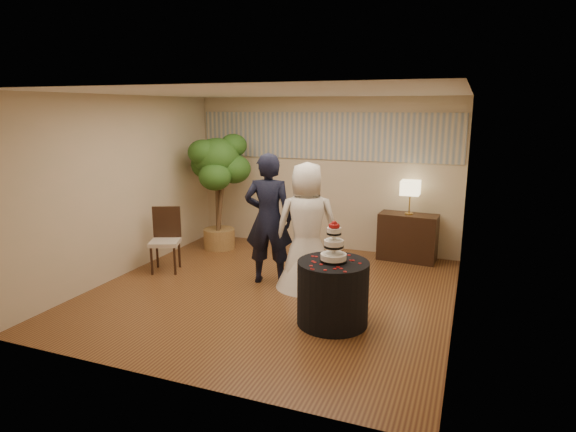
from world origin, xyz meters
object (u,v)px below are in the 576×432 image
at_px(groom, 269,219).
at_px(bride, 307,226).
at_px(table_lamp, 410,198).
at_px(side_chair, 165,240).
at_px(console, 408,237).
at_px(ficus_tree, 218,191).
at_px(cake_table, 333,293).
at_px(wedding_cake, 334,241).

relative_size(groom, bride, 1.06).
bearing_deg(table_lamp, side_chair, -150.62).
bearing_deg(console, ficus_tree, -167.16).
relative_size(cake_table, table_lamp, 1.50).
bearing_deg(bride, side_chair, -16.89).
bearing_deg(bride, wedding_cake, 102.59).
distance_m(wedding_cake, console, 3.03).
bearing_deg(console, cake_table, -96.12).
xyz_separation_m(bride, side_chair, (-2.36, -0.16, -0.42)).
bearing_deg(wedding_cake, cake_table, 0.00).
xyz_separation_m(bride, cake_table, (0.71, -1.07, -0.53)).
xyz_separation_m(bride, table_lamp, (1.22, 1.85, 0.18)).
distance_m(groom, wedding_cake, 1.68).
height_order(wedding_cake, side_chair, wedding_cake).
distance_m(bride, cake_table, 1.39).
height_order(ficus_tree, side_chair, ficus_tree).
bearing_deg(wedding_cake, bride, 123.46).
xyz_separation_m(groom, console, (1.82, 1.86, -0.58)).
height_order(wedding_cake, ficus_tree, ficus_tree).
bearing_deg(groom, cake_table, 128.21).
distance_m(wedding_cake, side_chair, 3.24).
xyz_separation_m(wedding_cake, table_lamp, (0.51, 2.92, 0.06)).
height_order(cake_table, wedding_cake, wedding_cake).
height_order(groom, cake_table, groom).
xyz_separation_m(cake_table, table_lamp, (0.51, 2.92, 0.71)).
height_order(groom, bride, groom).
xyz_separation_m(groom, side_chair, (-1.76, -0.15, -0.47)).
height_order(console, side_chair, side_chair).
distance_m(bride, table_lamp, 2.22).
xyz_separation_m(ficus_tree, side_chair, (-0.16, -1.47, -0.58)).
height_order(cake_table, side_chair, side_chair).
relative_size(groom, cake_table, 2.27).
bearing_deg(side_chair, groom, -17.51).
bearing_deg(groom, wedding_cake, 128.21).
relative_size(wedding_cake, table_lamp, 0.87).
height_order(groom, table_lamp, groom).
height_order(groom, wedding_cake, groom).
bearing_deg(groom, bride, 168.44).
xyz_separation_m(groom, table_lamp, (1.82, 1.86, 0.12)).
bearing_deg(wedding_cake, groom, 141.09).
bearing_deg(side_chair, cake_table, -38.79).
relative_size(cake_table, side_chair, 0.84).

